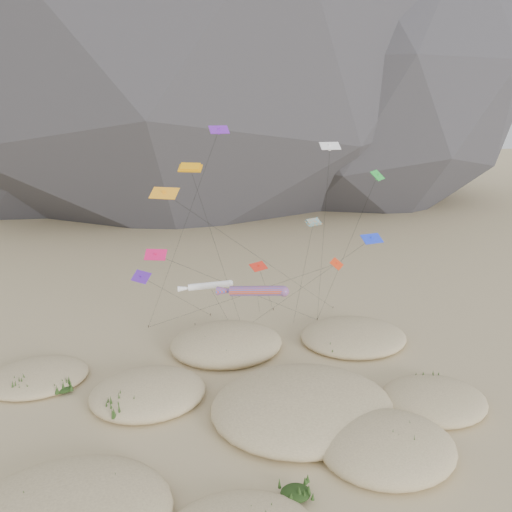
# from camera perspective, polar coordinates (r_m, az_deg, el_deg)

# --- Properties ---
(ground) EXTENTS (500.00, 500.00, 0.00)m
(ground) POSITION_cam_1_polar(r_m,az_deg,el_deg) (47.50, 1.52, -19.43)
(ground) COLOR #CCB789
(ground) RESTS_ON ground
(dunes) EXTENTS (49.22, 38.68, 3.50)m
(dunes) POSITION_cam_1_polar(r_m,az_deg,el_deg) (49.65, -0.22, -16.69)
(dunes) COLOR #CCB789
(dunes) RESTS_ON ground
(dune_grass) EXTENTS (43.05, 28.35, 1.45)m
(dune_grass) POSITION_cam_1_polar(r_m,az_deg,el_deg) (48.57, -1.05, -17.32)
(dune_grass) COLOR black
(dune_grass) RESTS_ON ground
(kite_stakes) EXTENTS (26.16, 4.80, 0.30)m
(kite_stakes) POSITION_cam_1_polar(r_m,az_deg,el_deg) (68.43, -1.50, -7.19)
(kite_stakes) COLOR #3F2D1E
(kite_stakes) RESTS_ON ground
(rainbow_tube_kite) EXTENTS (8.60, 21.25, 11.61)m
(rainbow_tube_kite) POSITION_cam_1_polar(r_m,az_deg,el_deg) (48.53, -0.21, -4.02)
(rainbow_tube_kite) COLOR #E84A18
(rainbow_tube_kite) RESTS_ON ground
(white_tube_kite) EXTENTS (7.30, 12.82, 10.61)m
(white_tube_kite) POSITION_cam_1_polar(r_m,az_deg,el_deg) (52.28, -5.64, -3.42)
(white_tube_kite) COLOR white
(white_tube_kite) RESTS_ON ground
(orange_parafoil) EXTENTS (8.30, 13.73, 22.82)m
(orange_parafoil) POSITION_cam_1_polar(r_m,az_deg,el_deg) (48.90, -7.41, 9.64)
(orange_parafoil) COLOR orange
(orange_parafoil) RESTS_ON ground
(multi_parafoil) EXTENTS (2.18, 7.85, 15.86)m
(multi_parafoil) POSITION_cam_1_polar(r_m,az_deg,el_deg) (56.63, 6.54, 3.71)
(multi_parafoil) COLOR orange
(multi_parafoil) RESTS_ON ground
(delta_kites) EXTENTS (27.23, 19.06, 26.04)m
(delta_kites) POSITION_cam_1_polar(r_m,az_deg,el_deg) (51.11, 0.97, 4.23)
(delta_kites) COLOR #F3330C
(delta_kites) RESTS_ON ground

